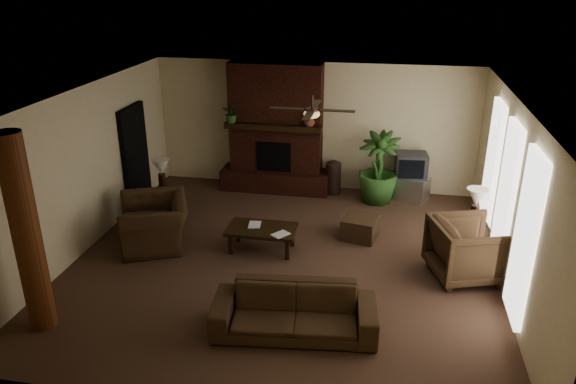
% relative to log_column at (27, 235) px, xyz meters
% --- Properties ---
extents(room_shell, '(7.00, 7.00, 7.00)m').
position_rel_log_column_xyz_m(room_shell, '(2.95, 2.40, 0.00)').
color(room_shell, brown).
rests_on(room_shell, ground).
extents(fireplace, '(2.40, 0.70, 2.80)m').
position_rel_log_column_xyz_m(fireplace, '(2.15, 5.62, -0.24)').
color(fireplace, '#431C11').
rests_on(fireplace, ground).
extents(windows, '(0.08, 3.65, 2.35)m').
position_rel_log_column_xyz_m(windows, '(6.40, 2.60, -0.05)').
color(windows, white).
rests_on(windows, ground).
extents(log_column, '(0.36, 0.36, 2.80)m').
position_rel_log_column_xyz_m(log_column, '(0.00, 0.00, 0.00)').
color(log_column, brown).
rests_on(log_column, ground).
extents(doorway, '(0.10, 1.00, 2.10)m').
position_rel_log_column_xyz_m(doorway, '(-0.49, 4.20, -0.35)').
color(doorway, black).
rests_on(doorway, ground).
extents(ceiling_fan, '(1.35, 1.35, 0.37)m').
position_rel_log_column_xyz_m(ceiling_fan, '(3.35, 2.70, 1.13)').
color(ceiling_fan, '#321E16').
rests_on(ceiling_fan, ceiling).
extents(sofa, '(2.27, 0.88, 0.87)m').
position_rel_log_column_xyz_m(sofa, '(3.47, 0.50, -0.97)').
color(sofa, '#422E1C').
rests_on(sofa, ground).
extents(armchair_left, '(1.32, 1.55, 1.15)m').
position_rel_log_column_xyz_m(armchair_left, '(0.57, 2.56, -0.83)').
color(armchair_left, '#422E1C').
rests_on(armchair_left, ground).
extents(armchair_right, '(1.25, 1.29, 1.07)m').
position_rel_log_column_xyz_m(armchair_right, '(5.91, 2.42, -0.86)').
color(armchair_right, '#422E1C').
rests_on(armchair_right, ground).
extents(coffee_table, '(1.20, 0.70, 0.43)m').
position_rel_log_column_xyz_m(coffee_table, '(2.50, 2.70, -1.03)').
color(coffee_table, black).
rests_on(coffee_table, ground).
extents(ottoman, '(0.71, 0.71, 0.40)m').
position_rel_log_column_xyz_m(ottoman, '(4.17, 3.50, -1.20)').
color(ottoman, '#422E1C').
rests_on(ottoman, ground).
extents(tv_stand, '(0.98, 0.81, 0.50)m').
position_rel_log_column_xyz_m(tv_stand, '(5.05, 5.55, -1.15)').
color(tv_stand, silver).
rests_on(tv_stand, ground).
extents(tv, '(0.70, 0.59, 0.52)m').
position_rel_log_column_xyz_m(tv, '(5.09, 5.54, -0.64)').
color(tv, '#363639').
rests_on(tv, tv_stand).
extents(floor_vase, '(0.34, 0.34, 0.77)m').
position_rel_log_column_xyz_m(floor_vase, '(3.44, 5.55, -0.97)').
color(floor_vase, '#2F1F1A').
rests_on(floor_vase, ground).
extents(floor_plant, '(1.16, 1.66, 0.85)m').
position_rel_log_column_xyz_m(floor_plant, '(4.41, 5.27, -0.98)').
color(floor_plant, '#315B24').
rests_on(floor_plant, ground).
extents(side_table_left, '(0.58, 0.58, 0.55)m').
position_rel_log_column_xyz_m(side_table_left, '(0.28, 3.72, -1.12)').
color(side_table_left, black).
rests_on(side_table_left, ground).
extents(lamp_left, '(0.45, 0.45, 0.65)m').
position_rel_log_column_xyz_m(lamp_left, '(0.26, 3.73, -0.40)').
color(lamp_left, '#321E16').
rests_on(lamp_left, side_table_left).
extents(side_table_right, '(0.54, 0.54, 0.55)m').
position_rel_log_column_xyz_m(side_table_right, '(6.10, 3.27, -1.12)').
color(side_table_right, black).
rests_on(side_table_right, ground).
extents(lamp_right, '(0.43, 0.43, 0.65)m').
position_rel_log_column_xyz_m(lamp_right, '(6.10, 3.28, -0.40)').
color(lamp_right, '#321E16').
rests_on(lamp_right, side_table_right).
extents(mantel_plant, '(0.48, 0.51, 0.33)m').
position_rel_log_column_xyz_m(mantel_plant, '(1.27, 5.31, 0.32)').
color(mantel_plant, '#315B24').
rests_on(mantel_plant, fireplace).
extents(mantel_vase, '(0.23, 0.24, 0.22)m').
position_rel_log_column_xyz_m(mantel_vase, '(2.93, 5.32, 0.27)').
color(mantel_vase, brown).
rests_on(mantel_vase, fireplace).
extents(book_a, '(0.22, 0.05, 0.29)m').
position_rel_log_column_xyz_m(book_a, '(2.25, 2.75, -0.83)').
color(book_a, '#999999').
rests_on(book_a, coffee_table).
extents(book_b, '(0.18, 0.15, 0.29)m').
position_rel_log_column_xyz_m(book_b, '(2.80, 2.55, -0.82)').
color(book_b, '#999999').
rests_on(book_b, coffee_table).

